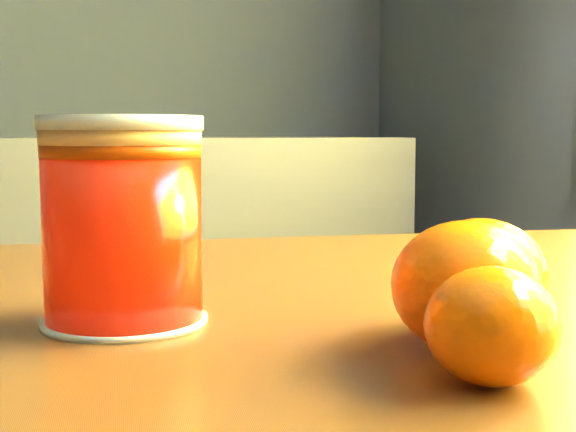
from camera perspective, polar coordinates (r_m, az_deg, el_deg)
name	(u,v)px	position (r m, az deg, el deg)	size (l,w,h in m)	color
juice_glass	(123,222)	(0.45, -11.66, -0.45)	(0.09, 0.09, 0.11)	#FF1C05
orange_front	(480,277)	(0.43, 13.52, -4.25)	(0.07, 0.07, 0.06)	#F76404
orange_back	(465,286)	(0.40, 12.49, -4.87)	(0.07, 0.07, 0.06)	#F76404
orange_extra	(492,326)	(0.35, 14.29, -7.58)	(0.06, 0.06, 0.05)	#F76404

